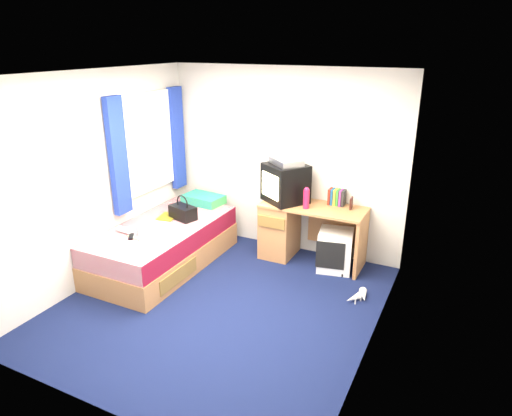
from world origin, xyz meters
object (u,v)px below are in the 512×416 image
at_px(bed, 164,245).
at_px(storage_cube, 335,250).
at_px(vcr, 286,161).
at_px(white_heels, 359,297).
at_px(handbag, 183,212).
at_px(desk, 293,228).
at_px(aerosol_can, 307,198).
at_px(pillow, 203,199).
at_px(picture_frame, 351,203).
at_px(magazine, 168,217).
at_px(remote_control, 131,236).
at_px(crt_tv, 285,183).
at_px(water_bottle, 125,230).
at_px(pink_water_bottle, 306,199).
at_px(colour_swatch_fan, 135,238).
at_px(towel, 157,230).

bearing_deg(bed, storage_cube, 23.48).
bearing_deg(vcr, white_heels, 9.33).
bearing_deg(handbag, desk, 43.38).
bearing_deg(vcr, aerosol_can, 41.09).
height_order(pillow, white_heels, pillow).
bearing_deg(pillow, aerosol_can, 1.57).
bearing_deg(vcr, picture_frame, 46.46).
height_order(magazine, remote_control, remote_control).
distance_m(storage_cube, handbag, 1.97).
relative_size(magazine, remote_control, 1.75).
bearing_deg(picture_frame, magazine, -164.18).
bearing_deg(crt_tv, water_bottle, -104.61).
relative_size(vcr, aerosol_can, 2.52).
xyz_separation_m(storage_cube, magazine, (-2.07, -0.59, 0.30)).
bearing_deg(magazine, remote_control, -89.44).
height_order(bed, storage_cube, bed).
height_order(picture_frame, pink_water_bottle, pink_water_bottle).
relative_size(vcr, magazine, 1.47).
distance_m(pillow, picture_frame, 2.06).
height_order(desk, white_heels, desk).
relative_size(bed, pink_water_bottle, 8.39).
distance_m(vcr, water_bottle, 2.12).
bearing_deg(desk, picture_frame, 8.14).
bearing_deg(vcr, colour_swatch_fan, -92.79).
bearing_deg(desk, handbag, -152.49).
bearing_deg(pink_water_bottle, picture_frame, 24.59).
distance_m(pink_water_bottle, towel, 1.82).
bearing_deg(storage_cube, remote_control, -159.29).
bearing_deg(water_bottle, towel, 19.40).
xyz_separation_m(pillow, picture_frame, (2.05, 0.13, 0.22)).
distance_m(towel, remote_control, 0.30).
xyz_separation_m(pillow, handbag, (0.09, -0.62, 0.03)).
distance_m(desk, picture_frame, 0.83).
height_order(bed, remote_control, remote_control).
distance_m(vcr, handbag, 1.46).
bearing_deg(water_bottle, white_heels, 13.49).
bearing_deg(crt_tv, handbag, -116.57).
bearing_deg(crt_tv, aerosol_can, 35.67).
distance_m(picture_frame, towel, 2.35).
xyz_separation_m(picture_frame, water_bottle, (-2.32, -1.43, -0.24)).
bearing_deg(aerosol_can, white_heels, -38.11).
relative_size(storage_cube, water_bottle, 2.52).
height_order(vcr, handbag, vcr).
distance_m(pillow, handbag, 0.63).
bearing_deg(storage_cube, picture_frame, 50.12).
bearing_deg(desk, vcr, 178.08).
height_order(handbag, magazine, handbag).
relative_size(towel, white_heels, 1.01).
distance_m(pillow, aerosol_can, 1.53).
distance_m(storage_cube, remote_control, 2.46).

